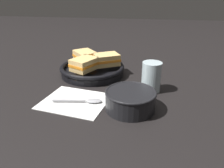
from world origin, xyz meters
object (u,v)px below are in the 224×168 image
spoon (87,101)px  skillet (93,70)px  soup_bowl (130,99)px  sandwich_near_right (85,56)px  sandwich_near_left (107,59)px  sandwich_far_left (84,64)px  drinking_glass (151,77)px

spoon → skillet: skillet is taller
soup_bowl → sandwich_near_right: bearing=126.3°
sandwich_near_left → sandwich_far_left: (-0.07, -0.07, 0.00)m
spoon → soup_bowl: bearing=-15.0°
sandwich_far_left → drinking_glass: size_ratio=1.17×
sandwich_far_left → drinking_glass: drinking_glass is taller
soup_bowl → sandwich_near_right: sandwich_near_right is taller
sandwich_near_right → soup_bowl: bearing=-53.7°
spoon → sandwich_far_left: size_ratio=1.26×
soup_bowl → sandwich_near_left: size_ratio=1.23×
sandwich_far_left → spoon: bearing=-73.0°
soup_bowl → sandwich_near_right: (-0.22, 0.30, 0.03)m
sandwich_near_right → sandwich_far_left: size_ratio=1.01×
sandwich_near_left → sandwich_near_right: size_ratio=0.99×
sandwich_near_left → drinking_glass: (0.18, -0.13, -0.01)m
skillet → sandwich_near_right: 0.07m
skillet → drinking_glass: size_ratio=3.58×
drinking_glass → sandwich_near_right: bearing=150.2°
soup_bowl → sandwich_near_left: 0.30m
spoon → sandwich_near_left: bearing=77.7°
skillet → sandwich_near_right: size_ratio=3.02×
sandwich_near_left → spoon: bearing=-93.8°
sandwich_near_left → sandwich_near_right: same height
spoon → skillet: size_ratio=0.41×
drinking_glass → sandwich_far_left: bearing=166.6°
sandwich_far_left → soup_bowl: bearing=-45.8°
sandwich_near_right → drinking_glass: drinking_glass is taller
sandwich_near_right → drinking_glass: bearing=-29.8°
soup_bowl → drinking_glass: 0.16m
spoon → drinking_glass: bearing=23.5°
soup_bowl → sandwich_far_left: sandwich_far_left is taller
skillet → spoon: bearing=-80.7°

